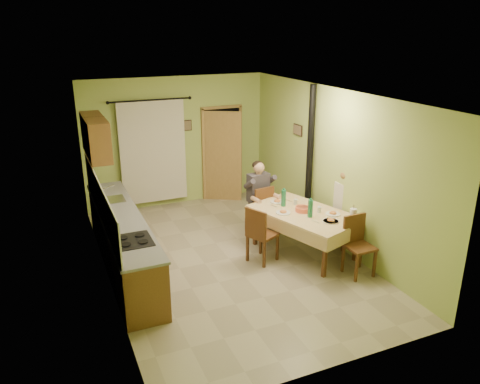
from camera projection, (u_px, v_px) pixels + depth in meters
name	position (u px, v px, depth m)	size (l,w,h in m)	color
floor	(229.00, 259.00, 8.05)	(4.00, 6.00, 0.01)	tan
room_shell	(228.00, 156.00, 7.44)	(4.04, 6.04, 2.82)	#ACC565
kitchen_run	(122.00, 241.00, 7.59)	(0.64, 3.64, 1.56)	brown
upper_cabinets	(95.00, 137.00, 8.19)	(0.35, 1.40, 0.70)	brown
curtain	(153.00, 152.00, 9.93)	(1.70, 0.07, 2.22)	black
doorway	(223.00, 154.00, 10.56)	(0.96, 0.47, 2.15)	black
dining_table	(304.00, 232.00, 8.16)	(1.64, 2.11, 0.76)	#D6B478
tableware	(310.00, 210.00, 7.95)	(1.04, 1.47, 0.33)	white
chair_far	(259.00, 219.00, 8.98)	(0.45, 0.45, 0.97)	#563117
chair_near	(358.00, 258.00, 7.46)	(0.42, 0.42, 0.97)	#563117
chair_right	(345.00, 230.00, 8.48)	(0.50, 0.50, 1.02)	#563117
chair_left	(262.00, 245.00, 7.89)	(0.56, 0.56, 0.98)	#563117
man_far	(259.00, 189.00, 8.79)	(0.61, 0.50, 1.39)	#38333D
man_right	(347.00, 200.00, 8.28)	(0.49, 0.61, 1.39)	beige
stove_flue	(309.00, 179.00, 8.94)	(0.24, 0.24, 2.80)	black
picture_back	(187.00, 125.00, 10.13)	(0.19, 0.03, 0.23)	black
picture_right	(298.00, 130.00, 9.21)	(0.03, 0.31, 0.21)	brown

